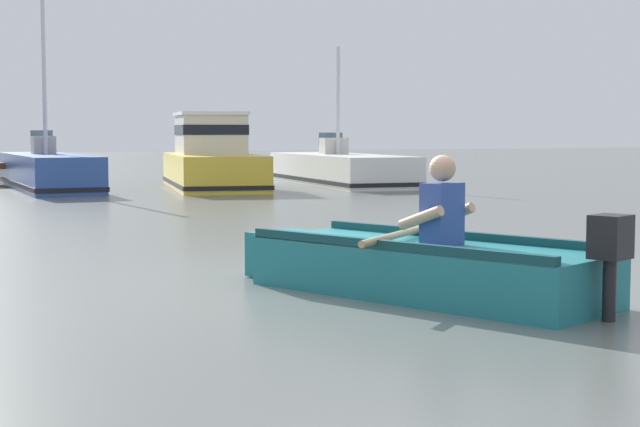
{
  "coord_description": "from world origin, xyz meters",
  "views": [
    {
      "loc": [
        -4.27,
        -7.84,
        1.38
      ],
      "look_at": [
        0.05,
        1.23,
        0.55
      ],
      "focal_mm": 55.6,
      "sensor_mm": 36.0,
      "label": 1
    }
  ],
  "objects": [
    {
      "name": "ground_plane",
      "position": [
        0.0,
        0.0,
        0.0
      ],
      "size": [
        120.0,
        120.0,
        0.0
      ],
      "primitive_type": "plane",
      "color": "slate"
    },
    {
      "name": "moored_boat_blue",
      "position": [
        0.05,
        16.63,
        0.41
      ],
      "size": [
        1.71,
        6.67,
        4.54
      ],
      "color": "#2D519E",
      "rests_on": "ground"
    },
    {
      "name": "moored_boat_white",
      "position": [
        7.5,
        15.66,
        0.38
      ],
      "size": [
        2.69,
        6.81,
        3.63
      ],
      "color": "white",
      "rests_on": "ground"
    },
    {
      "name": "rowboat_with_person",
      "position": [
        0.07,
        -0.71,
        0.25
      ],
      "size": [
        2.16,
        3.6,
        1.19
      ],
      "color": "#1E727A",
      "rests_on": "ground"
    },
    {
      "name": "moored_boat_yellow",
      "position": [
        3.8,
        15.29,
        0.69
      ],
      "size": [
        3.06,
        5.6,
        1.87
      ],
      "color": "gold",
      "rests_on": "ground"
    }
  ]
}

